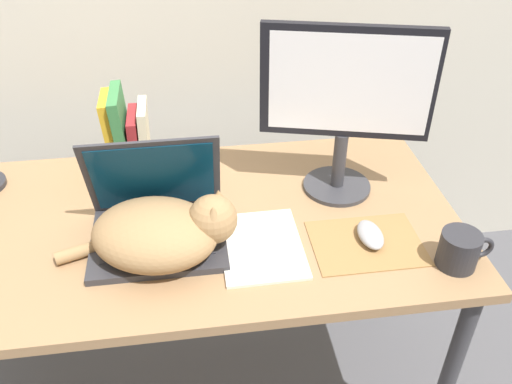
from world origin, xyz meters
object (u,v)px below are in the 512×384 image
(cat, at_px, (163,232))
(external_monitor, at_px, (346,101))
(notepad, at_px, (261,246))
(mug, at_px, (460,250))
(webcam, at_px, (192,149))
(laptop, at_px, (157,220))
(book_row, at_px, (127,138))
(computer_mouse, at_px, (370,235))

(cat, bearing_deg, external_monitor, 23.95)
(notepad, xyz_separation_m, mug, (0.44, -0.12, 0.04))
(notepad, distance_m, webcam, 0.44)
(laptop, height_order, book_row, laptop)
(laptop, bearing_deg, webcam, 73.45)
(laptop, relative_size, cat, 0.75)
(mug, bearing_deg, cat, 169.29)
(notepad, height_order, webcam, webcam)
(external_monitor, relative_size, book_row, 1.80)
(cat, xyz_separation_m, external_monitor, (0.48, 0.21, 0.20))
(book_row, bearing_deg, mug, -33.03)
(external_monitor, bearing_deg, mug, -59.83)
(laptop, xyz_separation_m, notepad, (0.25, -0.08, -0.05))
(laptop, height_order, webcam, laptop)
(cat, relative_size, external_monitor, 0.94)
(webcam, xyz_separation_m, mug, (0.59, -0.53, -0.00))
(external_monitor, bearing_deg, cat, -156.05)
(notepad, distance_m, mug, 0.46)
(cat, relative_size, notepad, 1.67)
(laptop, distance_m, computer_mouse, 0.52)
(cat, height_order, computer_mouse, cat)
(cat, bearing_deg, mug, -10.71)
(external_monitor, relative_size, computer_mouse, 4.25)
(computer_mouse, distance_m, mug, 0.21)
(external_monitor, relative_size, webcam, 6.14)
(external_monitor, bearing_deg, webcam, 154.24)
(laptop, distance_m, cat, 0.08)
(mug, bearing_deg, computer_mouse, 147.91)
(cat, xyz_separation_m, webcam, (0.08, 0.40, -0.02))
(external_monitor, xyz_separation_m, mug, (0.20, -0.34, -0.22))
(cat, height_order, book_row, book_row)
(cat, distance_m, mug, 0.69)
(external_monitor, height_order, mug, external_monitor)
(laptop, distance_m, external_monitor, 0.56)
(webcam, bearing_deg, notepad, -70.05)
(laptop, height_order, computer_mouse, laptop)
(computer_mouse, bearing_deg, book_row, 146.69)
(external_monitor, distance_m, mug, 0.45)
(laptop, xyz_separation_m, mug, (0.69, -0.20, -0.01))
(webcam, bearing_deg, external_monitor, -25.76)
(external_monitor, distance_m, notepad, 0.42)
(cat, xyz_separation_m, mug, (0.67, -0.13, -0.03))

